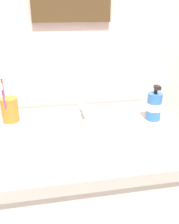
% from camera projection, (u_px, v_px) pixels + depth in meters
% --- Properties ---
extents(tiled_wall_back, '(2.11, 0.04, 2.40)m').
position_uv_depth(tiled_wall_back, '(72.00, 48.00, 1.23)').
color(tiled_wall_back, beige).
rests_on(tiled_wall_back, ground).
extents(vanity_counter, '(0.91, 0.62, 0.91)m').
position_uv_depth(vanity_counter, '(85.00, 216.00, 1.21)').
color(vanity_counter, silver).
rests_on(vanity_counter, ground).
extents(sink_basin, '(0.46, 0.46, 0.12)m').
position_uv_depth(sink_basin, '(91.00, 145.00, 1.03)').
color(sink_basin, white).
rests_on(sink_basin, vanity_counter).
extents(faucet, '(0.02, 0.14, 0.11)m').
position_uv_depth(faucet, '(82.00, 104.00, 1.19)').
color(faucet, silver).
rests_on(faucet, sink_basin).
extents(toothbrush_cup, '(0.07, 0.07, 0.11)m').
position_uv_depth(toothbrush_cup, '(10.00, 110.00, 1.12)').
color(toothbrush_cup, orange).
rests_on(toothbrush_cup, vanity_counter).
extents(toothbrush_purple, '(0.01, 0.06, 0.19)m').
position_uv_depth(toothbrush_purple, '(4.00, 101.00, 1.05)').
color(toothbrush_purple, purple).
rests_on(toothbrush_purple, toothbrush_cup).
extents(toothbrush_red, '(0.02, 0.03, 0.21)m').
position_uv_depth(toothbrush_red, '(4.00, 94.00, 1.11)').
color(toothbrush_red, red).
rests_on(toothbrush_red, toothbrush_cup).
extents(soap_dispenser, '(0.07, 0.07, 0.16)m').
position_uv_depth(soap_dispenser, '(154.00, 106.00, 1.13)').
color(soap_dispenser, '#3372BF').
rests_on(soap_dispenser, vanity_counter).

